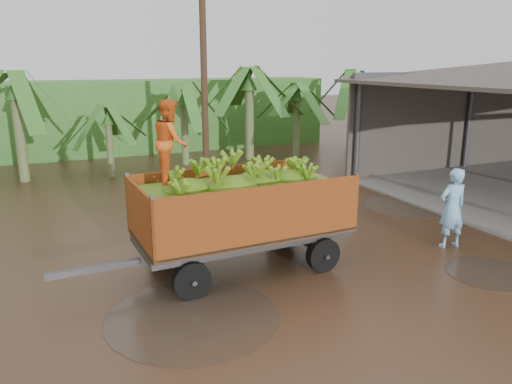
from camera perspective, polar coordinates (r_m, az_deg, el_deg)
ground at (r=12.52m, az=6.31°, el=-6.50°), size 100.00×100.00×0.00m
hedge_north at (r=26.47m, az=-15.48°, el=8.30°), size 22.00×3.00×3.60m
banana_trailer at (r=10.93m, az=-1.83°, el=-1.82°), size 6.42×2.37×3.81m
man_blue at (r=13.21m, az=21.52°, el=-1.72°), size 0.78×0.56×2.01m
utility_pole at (r=18.57m, az=-5.97°, el=13.66°), size 1.20×0.24×8.28m
banana_plants at (r=18.62m, az=-14.57°, el=6.17°), size 24.76×21.35×4.38m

